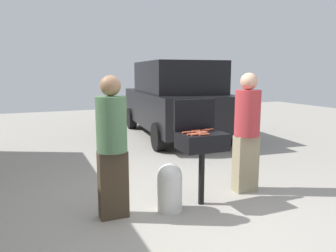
{
  "coord_description": "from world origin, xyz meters",
  "views": [
    {
      "loc": [
        -1.8,
        -3.33,
        1.74
      ],
      "look_at": [
        -0.04,
        0.77,
        1.0
      ],
      "focal_mm": 34.62,
      "sensor_mm": 36.0,
      "label": 1
    }
  ],
  "objects_px": {
    "hot_dog_2": "(201,132)",
    "person_left": "(112,142)",
    "hot_dog_5": "(209,130)",
    "parked_minivan": "(175,99)",
    "hot_dog_8": "(204,134)",
    "hot_dog_0": "(196,131)",
    "hot_dog_6": "(203,133)",
    "person_right": "(247,128)",
    "bbq_grill": "(202,144)",
    "hot_dog_3": "(187,132)",
    "hot_dog_1": "(196,134)",
    "hot_dog_7": "(196,132)",
    "propane_tank": "(170,186)",
    "hot_dog_4": "(192,134)",
    "hot_dog_9": "(205,130)"
  },
  "relations": [
    {
      "from": "hot_dog_2",
      "to": "person_left",
      "type": "xyz_separation_m",
      "value": [
        -1.14,
        0.09,
        -0.05
      ]
    },
    {
      "from": "hot_dog_5",
      "to": "parked_minivan",
      "type": "height_order",
      "value": "parked_minivan"
    },
    {
      "from": "hot_dog_8",
      "to": "hot_dog_0",
      "type": "bearing_deg",
      "value": 85.84
    },
    {
      "from": "hot_dog_6",
      "to": "person_right",
      "type": "xyz_separation_m",
      "value": [
        0.86,
        0.23,
        -0.04
      ]
    },
    {
      "from": "bbq_grill",
      "to": "hot_dog_3",
      "type": "xyz_separation_m",
      "value": [
        -0.19,
        0.06,
        0.16
      ]
    },
    {
      "from": "hot_dog_1",
      "to": "hot_dog_8",
      "type": "relative_size",
      "value": 1.0
    },
    {
      "from": "person_right",
      "to": "parked_minivan",
      "type": "relative_size",
      "value": 0.38
    },
    {
      "from": "parked_minivan",
      "to": "hot_dog_5",
      "type": "bearing_deg",
      "value": 76.79
    },
    {
      "from": "hot_dog_6",
      "to": "hot_dog_7",
      "type": "height_order",
      "value": "same"
    },
    {
      "from": "hot_dog_1",
      "to": "person_left",
      "type": "bearing_deg",
      "value": 169.64
    },
    {
      "from": "hot_dog_2",
      "to": "hot_dog_3",
      "type": "relative_size",
      "value": 1.0
    },
    {
      "from": "hot_dog_5",
      "to": "person_left",
      "type": "height_order",
      "value": "person_left"
    },
    {
      "from": "hot_dog_1",
      "to": "propane_tank",
      "type": "xyz_separation_m",
      "value": [
        -0.32,
        0.08,
        -0.66
      ]
    },
    {
      "from": "hot_dog_4",
      "to": "hot_dog_5",
      "type": "distance_m",
      "value": 0.42
    },
    {
      "from": "bbq_grill",
      "to": "hot_dog_8",
      "type": "distance_m",
      "value": 0.23
    },
    {
      "from": "hot_dog_9",
      "to": "propane_tank",
      "type": "height_order",
      "value": "hot_dog_9"
    },
    {
      "from": "hot_dog_5",
      "to": "hot_dog_8",
      "type": "distance_m",
      "value": 0.36
    },
    {
      "from": "hot_dog_5",
      "to": "parked_minivan",
      "type": "xyz_separation_m",
      "value": [
        1.44,
        4.26,
        0.05
      ]
    },
    {
      "from": "hot_dog_7",
      "to": "propane_tank",
      "type": "bearing_deg",
      "value": -169.38
    },
    {
      "from": "propane_tank",
      "to": "parked_minivan",
      "type": "height_order",
      "value": "parked_minivan"
    },
    {
      "from": "hot_dog_7",
      "to": "hot_dog_8",
      "type": "relative_size",
      "value": 1.0
    },
    {
      "from": "hot_dog_6",
      "to": "parked_minivan",
      "type": "height_order",
      "value": "parked_minivan"
    },
    {
      "from": "hot_dog_7",
      "to": "hot_dog_1",
      "type": "bearing_deg",
      "value": -119.19
    },
    {
      "from": "hot_dog_9",
      "to": "propane_tank",
      "type": "bearing_deg",
      "value": -167.87
    },
    {
      "from": "hot_dog_9",
      "to": "hot_dog_4",
      "type": "bearing_deg",
      "value": -148.77
    },
    {
      "from": "hot_dog_3",
      "to": "hot_dog_5",
      "type": "distance_m",
      "value": 0.37
    },
    {
      "from": "hot_dog_3",
      "to": "person_right",
      "type": "bearing_deg",
      "value": 6.74
    },
    {
      "from": "hot_dog_3",
      "to": "parked_minivan",
      "type": "relative_size",
      "value": 0.03
    },
    {
      "from": "hot_dog_2",
      "to": "hot_dog_7",
      "type": "xyz_separation_m",
      "value": [
        -0.04,
        0.06,
        0.0
      ]
    },
    {
      "from": "hot_dog_0",
      "to": "propane_tank",
      "type": "relative_size",
      "value": 0.21
    },
    {
      "from": "hot_dog_6",
      "to": "hot_dog_8",
      "type": "bearing_deg",
      "value": -110.7
    },
    {
      "from": "hot_dog_1",
      "to": "hot_dog_5",
      "type": "xyz_separation_m",
      "value": [
        0.33,
        0.24,
        0.0
      ]
    },
    {
      "from": "person_left",
      "to": "hot_dog_0",
      "type": "bearing_deg",
      "value": -2.69
    },
    {
      "from": "hot_dog_8",
      "to": "propane_tank",
      "type": "relative_size",
      "value": 0.21
    },
    {
      "from": "hot_dog_0",
      "to": "person_right",
      "type": "xyz_separation_m",
      "value": [
        0.88,
        0.07,
        -0.04
      ]
    },
    {
      "from": "bbq_grill",
      "to": "hot_dog_5",
      "type": "height_order",
      "value": "hot_dog_5"
    },
    {
      "from": "hot_dog_4",
      "to": "person_right",
      "type": "relative_size",
      "value": 0.07
    },
    {
      "from": "hot_dog_3",
      "to": "propane_tank",
      "type": "xyz_separation_m",
      "value": [
        -0.28,
        -0.09,
        -0.66
      ]
    },
    {
      "from": "hot_dog_4",
      "to": "hot_dog_1",
      "type": "bearing_deg",
      "value": -36.99
    },
    {
      "from": "propane_tank",
      "to": "hot_dog_0",
      "type": "bearing_deg",
      "value": 17.11
    },
    {
      "from": "hot_dog_8",
      "to": "hot_dog_9",
      "type": "height_order",
      "value": "same"
    },
    {
      "from": "hot_dog_5",
      "to": "hot_dog_7",
      "type": "height_order",
      "value": "same"
    },
    {
      "from": "bbq_grill",
      "to": "person_left",
      "type": "xyz_separation_m",
      "value": [
        -1.17,
        0.07,
        0.11
      ]
    },
    {
      "from": "bbq_grill",
      "to": "hot_dog_1",
      "type": "height_order",
      "value": "hot_dog_1"
    },
    {
      "from": "hot_dog_2",
      "to": "propane_tank",
      "type": "xyz_separation_m",
      "value": [
        -0.45,
        -0.02,
        -0.66
      ]
    },
    {
      "from": "hot_dog_3",
      "to": "hot_dog_5",
      "type": "relative_size",
      "value": 1.0
    },
    {
      "from": "bbq_grill",
      "to": "person_left",
      "type": "relative_size",
      "value": 0.57
    },
    {
      "from": "hot_dog_4",
      "to": "hot_dog_0",
      "type": "bearing_deg",
      "value": 50.56
    },
    {
      "from": "hot_dog_5",
      "to": "hot_dog_6",
      "type": "bearing_deg",
      "value": -137.6
    },
    {
      "from": "hot_dog_4",
      "to": "hot_dog_9",
      "type": "xyz_separation_m",
      "value": [
        0.29,
        0.18,
        0.0
      ]
    }
  ]
}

